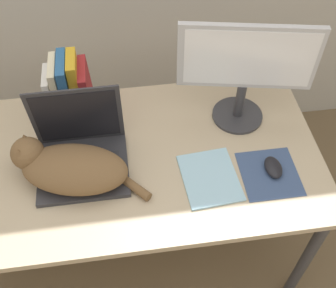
{
  "coord_description": "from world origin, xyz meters",
  "views": [
    {
      "loc": [
        0.03,
        -0.59,
        1.96
      ],
      "look_at": [
        0.16,
        0.34,
        0.82
      ],
      "focal_mm": 45.0,
      "sensor_mm": 36.0,
      "label": 1
    }
  ],
  "objects_px": {
    "laptop": "(82,153)",
    "external_monitor": "(246,68)",
    "cat": "(69,167)",
    "notepad": "(210,178)",
    "book_row": "(68,86)",
    "computer_mouse": "(273,167)"
  },
  "relations": [
    {
      "from": "book_row",
      "to": "notepad",
      "type": "distance_m",
      "value": 0.66
    },
    {
      "from": "computer_mouse",
      "to": "notepad",
      "type": "height_order",
      "value": "computer_mouse"
    },
    {
      "from": "cat",
      "to": "computer_mouse",
      "type": "distance_m",
      "value": 0.72
    },
    {
      "from": "cat",
      "to": "external_monitor",
      "type": "xyz_separation_m",
      "value": [
        0.66,
        0.22,
        0.18
      ]
    },
    {
      "from": "book_row",
      "to": "laptop",
      "type": "bearing_deg",
      "value": -82.33
    },
    {
      "from": "computer_mouse",
      "to": "laptop",
      "type": "bearing_deg",
      "value": 168.98
    },
    {
      "from": "cat",
      "to": "book_row",
      "type": "relative_size",
      "value": 1.9
    },
    {
      "from": "cat",
      "to": "computer_mouse",
      "type": "bearing_deg",
      "value": -4.95
    },
    {
      "from": "computer_mouse",
      "to": "book_row",
      "type": "xyz_separation_m",
      "value": [
        -0.72,
        0.43,
        0.09
      ]
    },
    {
      "from": "cat",
      "to": "book_row",
      "type": "xyz_separation_m",
      "value": [
        0.0,
        0.37,
        0.04
      ]
    },
    {
      "from": "notepad",
      "to": "book_row",
      "type": "bearing_deg",
      "value": 138.35
    },
    {
      "from": "cat",
      "to": "laptop",
      "type": "bearing_deg",
      "value": 58.97
    },
    {
      "from": "cat",
      "to": "computer_mouse",
      "type": "height_order",
      "value": "cat"
    },
    {
      "from": "laptop",
      "to": "book_row",
      "type": "height_order",
      "value": "laptop"
    },
    {
      "from": "cat",
      "to": "external_monitor",
      "type": "distance_m",
      "value": 0.72
    },
    {
      "from": "laptop",
      "to": "computer_mouse",
      "type": "distance_m",
      "value": 0.69
    },
    {
      "from": "cat",
      "to": "notepad",
      "type": "relative_size",
      "value": 1.88
    },
    {
      "from": "laptop",
      "to": "external_monitor",
      "type": "bearing_deg",
      "value": 13.47
    },
    {
      "from": "computer_mouse",
      "to": "notepad",
      "type": "xyz_separation_m",
      "value": [
        -0.23,
        -0.0,
        -0.01
      ]
    },
    {
      "from": "external_monitor",
      "to": "computer_mouse",
      "type": "xyz_separation_m",
      "value": [
        0.06,
        -0.28,
        -0.23
      ]
    },
    {
      "from": "laptop",
      "to": "external_monitor",
      "type": "xyz_separation_m",
      "value": [
        0.62,
        0.15,
        0.19
      ]
    },
    {
      "from": "notepad",
      "to": "computer_mouse",
      "type": "bearing_deg",
      "value": 0.93
    }
  ]
}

